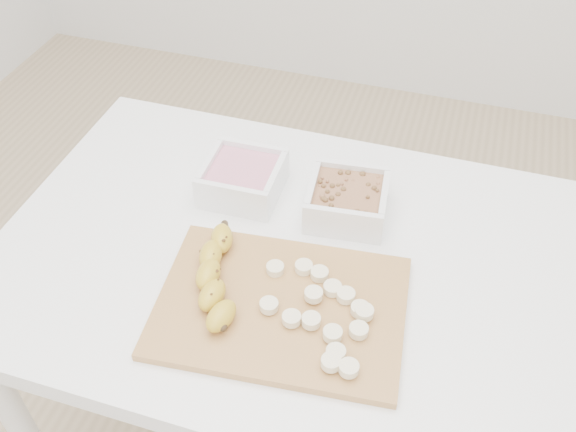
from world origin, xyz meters
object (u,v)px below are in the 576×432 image
(table, at_px, (283,288))
(bowl_yogurt, at_px, (243,178))
(banana, at_px, (217,278))
(cutting_board, at_px, (281,307))
(bowl_granola, at_px, (347,200))

(table, height_order, bowl_yogurt, bowl_yogurt)
(table, relative_size, banana, 4.65)
(cutting_board, relative_size, banana, 1.81)
(cutting_board, bearing_deg, bowl_granola, 79.34)
(banana, bearing_deg, table, 46.97)
(table, distance_m, bowl_yogurt, 0.22)
(bowl_yogurt, bearing_deg, cutting_board, -58.13)
(bowl_granola, xyz_separation_m, cutting_board, (-0.05, -0.25, -0.03))
(table, relative_size, bowl_granola, 6.53)
(bowl_granola, bearing_deg, bowl_yogurt, 179.68)
(bowl_yogurt, bearing_deg, banana, -79.41)
(banana, bearing_deg, cutting_board, -12.69)
(bowl_granola, distance_m, banana, 0.29)
(cutting_board, bearing_deg, table, 106.27)
(table, bearing_deg, cutting_board, -73.73)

